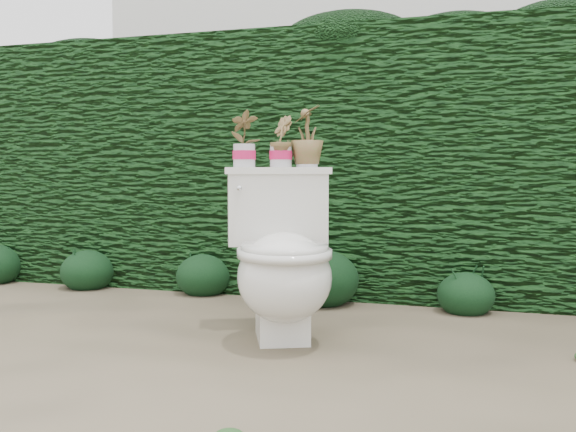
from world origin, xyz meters
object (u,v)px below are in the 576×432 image
(toilet, at_px, (282,262))
(potted_plant_left, at_px, (244,140))
(potted_plant_center, at_px, (281,143))
(potted_plant_right, at_px, (307,138))

(toilet, distance_m, potted_plant_left, 0.62)
(potted_plant_center, height_order, potted_plant_right, potted_plant_right)
(potted_plant_left, bearing_deg, potted_plant_center, 156.72)
(potted_plant_right, bearing_deg, potted_plant_left, -83.84)
(potted_plant_left, relative_size, potted_plant_center, 1.08)
(potted_plant_center, distance_m, potted_plant_right, 0.13)
(potted_plant_left, height_order, potted_plant_center, potted_plant_left)
(toilet, height_order, potted_plant_left, potted_plant_left)
(potted_plant_center, xyz_separation_m, potted_plant_right, (0.12, 0.05, 0.02))
(potted_plant_left, bearing_deg, toilet, 99.86)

